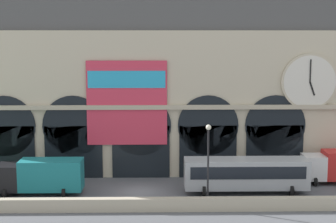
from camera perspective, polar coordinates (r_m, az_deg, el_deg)
ground_plane at (r=46.75m, az=-3.21°, el=-8.97°), size 200.00×200.00×0.00m
quay_parapet_wall at (r=41.78m, az=-3.47°, el=-10.31°), size 90.00×0.70×1.07m
station_building at (r=52.48m, az=-2.95°, el=3.13°), size 41.18×5.62×18.91m
box_truck_midwest at (r=47.07m, az=-13.93°, el=-6.93°), size 7.50×2.91×3.12m
bus_mideast at (r=46.57m, az=8.68°, el=-6.84°), size 11.00×3.25×3.10m
street_lamp_quayside at (r=41.65m, az=4.50°, el=-4.84°), size 0.44×0.44×6.90m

